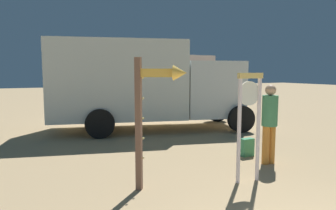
% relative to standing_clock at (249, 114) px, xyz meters
% --- Properties ---
extents(standing_clock, '(0.50, 0.14, 2.01)m').
position_rel_standing_clock_xyz_m(standing_clock, '(0.00, 0.00, 0.00)').
color(standing_clock, white).
rests_on(standing_clock, ground_plane).
extents(arrow_sign, '(0.80, 0.67, 2.27)m').
position_rel_standing_clock_xyz_m(arrow_sign, '(-1.73, 0.31, 0.27)').
color(arrow_sign, brown).
rests_on(arrow_sign, ground_plane).
extents(person_near_clock, '(0.34, 0.34, 1.75)m').
position_rel_standing_clock_xyz_m(person_near_clock, '(1.14, 0.67, -0.28)').
color(person_near_clock, orange).
rests_on(person_near_clock, ground_plane).
extents(backpack, '(0.31, 0.21, 0.43)m').
position_rel_standing_clock_xyz_m(backpack, '(1.12, 1.36, -1.05)').
color(backpack, '#409462').
rests_on(backpack, ground_plane).
extents(box_truck_near, '(7.04, 3.93, 3.05)m').
position_rel_standing_clock_xyz_m(box_truck_near, '(0.00, 5.60, 0.38)').
color(box_truck_near, silver).
rests_on(box_truck_near, ground_plane).
extents(box_truck_far, '(7.28, 3.23, 2.98)m').
position_rel_standing_clock_xyz_m(box_truck_far, '(3.43, 11.98, 0.37)').
color(box_truck_far, beige).
rests_on(box_truck_far, ground_plane).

